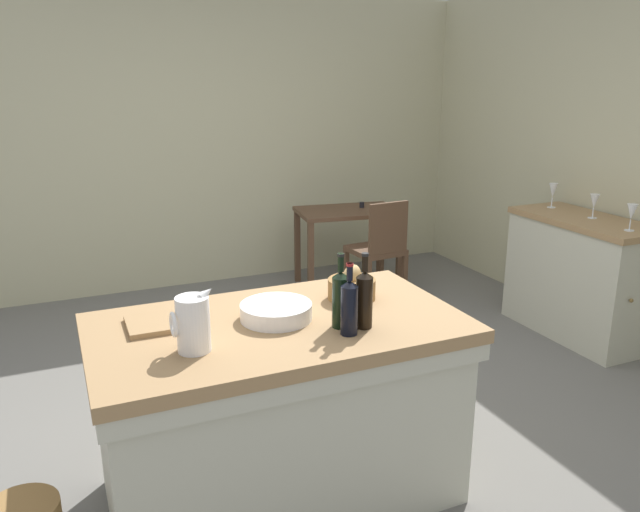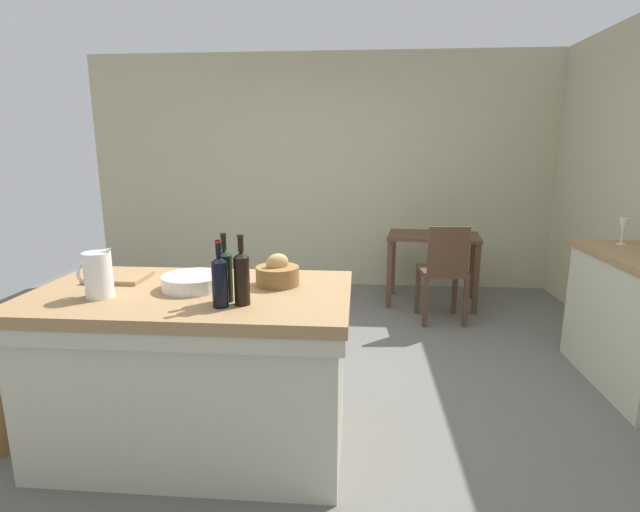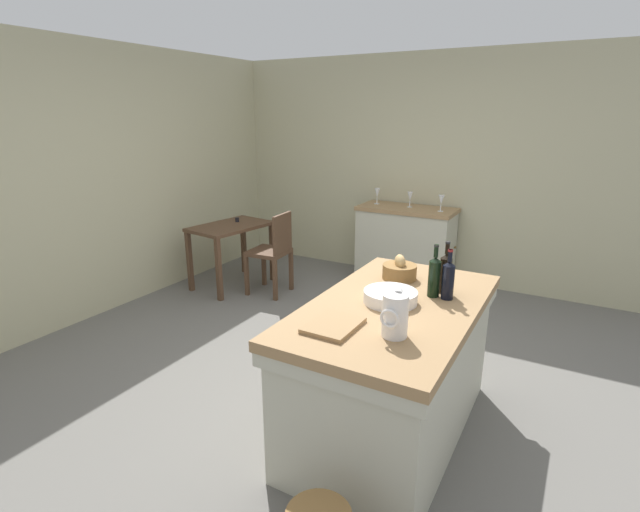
# 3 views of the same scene
# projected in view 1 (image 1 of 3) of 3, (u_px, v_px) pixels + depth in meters

# --- Properties ---
(ground_plane) EXTENTS (6.76, 6.76, 0.00)m
(ground_plane) POSITION_uv_depth(u_px,v_px,m) (311.00, 406.00, 3.73)
(ground_plane) COLOR #66635E
(wall_back) EXTENTS (5.32, 0.12, 2.60)m
(wall_back) POSITION_uv_depth(u_px,v_px,m) (199.00, 143.00, 5.65)
(wall_back) COLOR #B7B28E
(wall_back) RESTS_ON ground
(island_table) EXTENTS (1.61, 0.91, 0.87)m
(island_table) POSITION_uv_depth(u_px,v_px,m) (280.00, 404.00, 2.83)
(island_table) COLOR #99754C
(island_table) RESTS_ON ground
(side_cabinet) EXTENTS (0.52, 1.12, 0.90)m
(side_cabinet) POSITION_uv_depth(u_px,v_px,m) (580.00, 277.00, 4.65)
(side_cabinet) COLOR #99754C
(side_cabinet) RESTS_ON ground
(writing_desk) EXTENTS (0.97, 0.68, 0.77)m
(writing_desk) POSITION_uv_depth(u_px,v_px,m) (348.00, 222.00, 5.68)
(writing_desk) COLOR #513826
(writing_desk) RESTS_ON ground
(wooden_chair) EXTENTS (0.43, 0.43, 0.92)m
(wooden_chair) POSITION_uv_depth(u_px,v_px,m) (379.00, 249.00, 5.21)
(wooden_chair) COLOR #513826
(wooden_chair) RESTS_ON ground
(pitcher) EXTENTS (0.17, 0.13, 0.26)m
(pitcher) POSITION_uv_depth(u_px,v_px,m) (193.00, 324.00, 2.40)
(pitcher) COLOR white
(pitcher) RESTS_ON island_table
(wash_bowl) EXTENTS (0.32, 0.32, 0.07)m
(wash_bowl) POSITION_uv_depth(u_px,v_px,m) (276.00, 311.00, 2.74)
(wash_bowl) COLOR white
(wash_bowl) RESTS_ON island_table
(bread_basket) EXTENTS (0.23, 0.23, 0.17)m
(bread_basket) POSITION_uv_depth(u_px,v_px,m) (352.00, 287.00, 2.98)
(bread_basket) COLOR olive
(bread_basket) RESTS_ON island_table
(cutting_board) EXTENTS (0.31, 0.24, 0.02)m
(cutting_board) POSITION_uv_depth(u_px,v_px,m) (163.00, 322.00, 2.68)
(cutting_board) COLOR #99754C
(cutting_board) RESTS_ON island_table
(wine_bottle_dark) EXTENTS (0.07, 0.07, 0.33)m
(wine_bottle_dark) POSITION_uv_depth(u_px,v_px,m) (364.00, 298.00, 2.62)
(wine_bottle_dark) COLOR black
(wine_bottle_dark) RESTS_ON island_table
(wine_bottle_amber) EXTENTS (0.07, 0.07, 0.33)m
(wine_bottle_amber) POSITION_uv_depth(u_px,v_px,m) (340.00, 298.00, 2.63)
(wine_bottle_amber) COLOR black
(wine_bottle_amber) RESTS_ON island_table
(wine_bottle_green) EXTENTS (0.07, 0.07, 0.31)m
(wine_bottle_green) POSITION_uv_depth(u_px,v_px,m) (349.00, 306.00, 2.55)
(wine_bottle_green) COLOR black
(wine_bottle_green) RESTS_ON island_table
(wine_glass_far_left) EXTENTS (0.07, 0.07, 0.18)m
(wine_glass_far_left) POSITION_uv_depth(u_px,v_px,m) (632.00, 213.00, 4.12)
(wine_glass_far_left) COLOR white
(wine_glass_far_left) RESTS_ON side_cabinet
(wine_glass_left) EXTENTS (0.07, 0.07, 0.18)m
(wine_glass_left) POSITION_uv_depth(u_px,v_px,m) (594.00, 202.00, 4.48)
(wine_glass_left) COLOR white
(wine_glass_left) RESTS_ON side_cabinet
(wine_glass_middle) EXTENTS (0.07, 0.07, 0.19)m
(wine_glass_middle) POSITION_uv_depth(u_px,v_px,m) (553.00, 191.00, 4.84)
(wine_glass_middle) COLOR white
(wine_glass_middle) RESTS_ON side_cabinet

